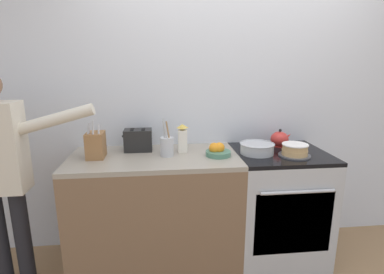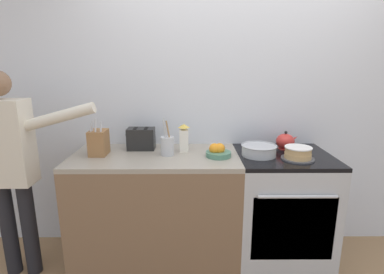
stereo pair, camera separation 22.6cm
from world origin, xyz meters
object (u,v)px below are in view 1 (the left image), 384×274
object	(u,v)px
layer_cake	(295,150)
toaster	(138,140)
knife_block	(96,145)
utensil_crock	(167,146)
mixing_bowl	(257,148)
fruit_bowl	(218,150)
person_baker	(1,166)
milk_carton	(182,139)
stove_range	(277,205)
tea_kettle	(280,139)

from	to	relation	value
layer_cake	toaster	bearing A→B (deg)	167.02
knife_block	layer_cake	bearing A→B (deg)	-4.77
knife_block	toaster	world-z (taller)	knife_block
layer_cake	utensil_crock	world-z (taller)	utensil_crock
mixing_bowl	fruit_bowl	bearing A→B (deg)	-176.21
layer_cake	mixing_bowl	distance (m)	0.28
person_baker	knife_block	bearing A→B (deg)	28.80
fruit_bowl	toaster	size ratio (longest dim) A/B	0.81
milk_carton	person_baker	world-z (taller)	person_baker
stove_range	fruit_bowl	size ratio (longest dim) A/B	4.83
stove_range	tea_kettle	distance (m)	0.55
tea_kettle	mixing_bowl	distance (m)	0.32
fruit_bowl	milk_carton	distance (m)	0.30
layer_cake	knife_block	xyz separation A→B (m)	(-1.51, 0.13, 0.05)
mixing_bowl	milk_carton	xyz separation A→B (m)	(-0.58, 0.11, 0.06)
layer_cake	fruit_bowl	xyz separation A→B (m)	(-0.59, 0.07, -0.00)
layer_cake	fruit_bowl	size ratio (longest dim) A/B	1.26
mixing_bowl	stove_range	bearing A→B (deg)	6.02
layer_cake	fruit_bowl	distance (m)	0.59
layer_cake	person_baker	xyz separation A→B (m)	(-2.11, -0.04, -0.03)
mixing_bowl	toaster	xyz separation A→B (m)	(-0.93, 0.18, 0.05)
milk_carton	person_baker	xyz separation A→B (m)	(-1.26, -0.24, -0.10)
tea_kettle	person_baker	world-z (taller)	person_baker
utensil_crock	person_baker	distance (m)	1.15
mixing_bowl	layer_cake	bearing A→B (deg)	-19.09
stove_range	layer_cake	world-z (taller)	layer_cake
stove_range	layer_cake	distance (m)	0.52
stove_range	mixing_bowl	world-z (taller)	mixing_bowl
layer_cake	toaster	world-z (taller)	toaster
knife_block	toaster	size ratio (longest dim) A/B	1.22
utensil_crock	fruit_bowl	size ratio (longest dim) A/B	1.53
stove_range	person_baker	size ratio (longest dim) A/B	0.59
knife_block	tea_kettle	bearing A→B (deg)	5.93
utensil_crock	tea_kettle	bearing A→B (deg)	10.17
tea_kettle	mixing_bowl	bearing A→B (deg)	-144.16
person_baker	fruit_bowl	bearing A→B (deg)	17.90
tea_kettle	fruit_bowl	distance (m)	0.62
stove_range	fruit_bowl	distance (m)	0.73
fruit_bowl	person_baker	bearing A→B (deg)	-175.98
tea_kettle	knife_block	xyz separation A→B (m)	(-1.50, -0.16, 0.04)
toaster	person_baker	bearing A→B (deg)	-161.04
mixing_bowl	knife_block	xyz separation A→B (m)	(-1.24, 0.03, 0.06)
tea_kettle	milk_carton	distance (m)	0.84
stove_range	toaster	bearing A→B (deg)	171.89
utensil_crock	milk_carton	world-z (taller)	utensil_crock
stove_range	milk_carton	distance (m)	0.98
layer_cake	tea_kettle	size ratio (longest dim) A/B	1.31
knife_block	milk_carton	size ratio (longest dim) A/B	1.27
layer_cake	tea_kettle	distance (m)	0.28
layer_cake	person_baker	distance (m)	2.11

